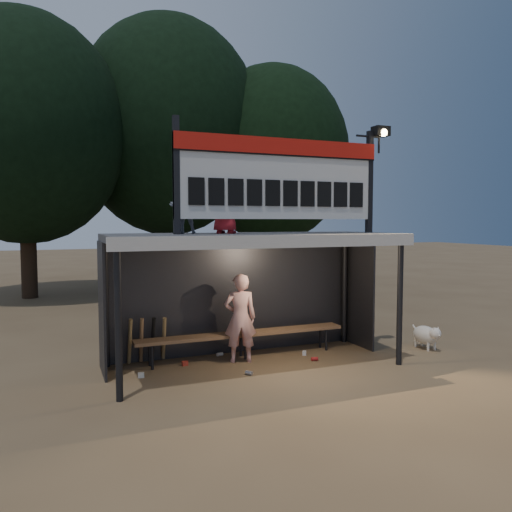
# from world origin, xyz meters

# --- Properties ---
(ground) EXTENTS (80.00, 80.00, 0.00)m
(ground) POSITION_xyz_m (0.00, 0.00, 0.00)
(ground) COLOR brown
(ground) RESTS_ON ground
(player) EXTENTS (0.66, 0.51, 1.60)m
(player) POSITION_xyz_m (-0.14, 0.32, 0.80)
(player) COLOR white
(player) RESTS_ON ground
(child_a) EXTENTS (0.45, 0.36, 0.91)m
(child_a) POSITION_xyz_m (-1.20, 0.18, 2.77)
(child_a) COLOR slate
(child_a) RESTS_ON dugout_shelter
(child_b) EXTENTS (0.64, 0.63, 1.11)m
(child_b) POSITION_xyz_m (-0.47, 0.14, 2.88)
(child_b) COLOR maroon
(child_b) RESTS_ON dugout_shelter
(dugout_shelter) EXTENTS (5.10, 2.08, 2.32)m
(dugout_shelter) POSITION_xyz_m (0.00, 0.24, 1.85)
(dugout_shelter) COLOR #3B3B3E
(dugout_shelter) RESTS_ON ground
(scoreboard_assembly) EXTENTS (4.10, 0.27, 1.99)m
(scoreboard_assembly) POSITION_xyz_m (0.56, -0.01, 3.32)
(scoreboard_assembly) COLOR black
(scoreboard_assembly) RESTS_ON dugout_shelter
(bench) EXTENTS (4.00, 0.35, 0.48)m
(bench) POSITION_xyz_m (0.00, 0.55, 0.43)
(bench) COLOR brown
(bench) RESTS_ON ground
(tree_left) EXTENTS (6.46, 6.46, 9.27)m
(tree_left) POSITION_xyz_m (-4.00, 10.00, 5.51)
(tree_left) COLOR #302015
(tree_left) RESTS_ON ground
(tree_mid) EXTENTS (7.22, 7.22, 10.36)m
(tree_mid) POSITION_xyz_m (1.00, 11.50, 6.17)
(tree_mid) COLOR #312216
(tree_mid) RESTS_ON ground
(tree_right) EXTENTS (6.08, 6.08, 8.72)m
(tree_right) POSITION_xyz_m (5.00, 10.50, 5.19)
(tree_right) COLOR #311F16
(tree_right) RESTS_ON ground
(dog) EXTENTS (0.36, 0.81, 0.49)m
(dog) POSITION_xyz_m (3.61, -0.21, 0.28)
(dog) COLOR beige
(dog) RESTS_ON ground
(bats) EXTENTS (0.69, 0.35, 0.84)m
(bats) POSITION_xyz_m (-1.72, 0.82, 0.43)
(bats) COLOR olive
(bats) RESTS_ON ground
(litter) EXTENTS (3.20, 1.40, 0.08)m
(litter) POSITION_xyz_m (-0.26, 0.17, 0.04)
(litter) COLOR #A82A1C
(litter) RESTS_ON ground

